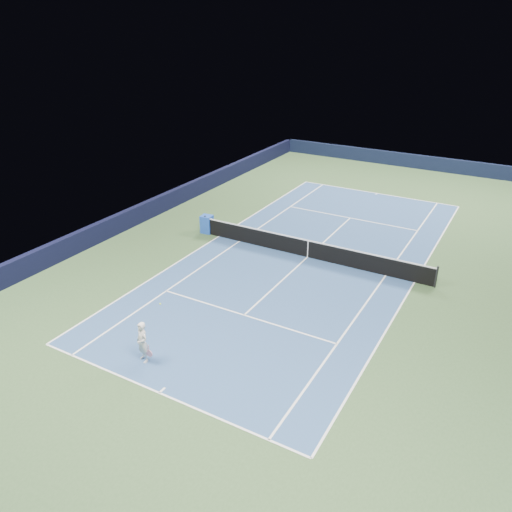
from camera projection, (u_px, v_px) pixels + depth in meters
The scene contains 18 objects.
ground at pixel (307, 257), 25.81m from camera, with size 40.00×40.00×0.00m, color #324D2A.
wall_far at pixel (407, 160), 41.10m from camera, with size 22.00×0.35×1.10m, color black.
wall_left at pixel (146, 211), 30.39m from camera, with size 0.35×40.00×1.10m, color black.
court_surface at pixel (307, 257), 25.80m from camera, with size 10.97×23.77×0.01m, color navy.
baseline_far at pixel (377, 193), 35.11m from camera, with size 10.97×0.08×0.00m, color white.
baseline_near at pixel (159, 393), 16.49m from camera, with size 10.97×0.08×0.00m, color white.
sideline_doubles_right at pixel (414, 282), 23.36m from camera, with size 0.08×23.77×0.00m, color white.
sideline_doubles_left at pixel (219, 236), 28.24m from camera, with size 0.08×23.77×0.00m, color white.
sideline_singles_right at pixel (386, 275), 23.97m from camera, with size 0.08×23.77×0.00m, color white.
sideline_singles_left at pixel (240, 241), 27.63m from camera, with size 0.08×23.77×0.00m, color white.
service_line_far at pixel (350, 218), 30.82m from camera, with size 8.23×0.08×0.00m, color white.
service_line_near at pixel (244, 315), 20.79m from camera, with size 8.23×0.08×0.00m, color white.
center_service_line at pixel (307, 257), 25.80m from camera, with size 0.08×12.80×0.00m, color white.
center_mark_far at pixel (376, 194), 35.00m from camera, with size 0.08×0.30×0.00m, color white.
center_mark_near at pixel (162, 390), 16.61m from camera, with size 0.08×0.30×0.00m, color white.
tennis_net at pixel (308, 248), 25.59m from camera, with size 12.90×0.10×1.07m.
sponsor_cube at pixel (207, 224), 28.56m from camera, with size 0.69×0.64×1.03m.
tennis_player at pixel (143, 342), 17.71m from camera, with size 0.80×1.31×1.92m.
Camera 1 is at (9.16, -21.51, 11.24)m, focal length 35.00 mm.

